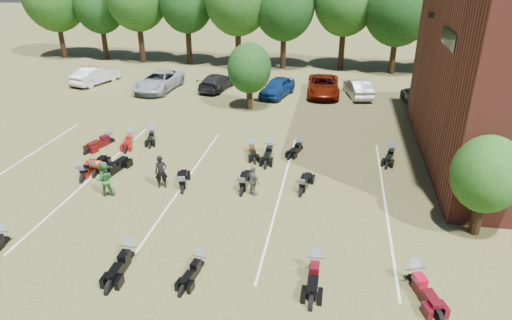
% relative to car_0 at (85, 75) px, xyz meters
% --- Properties ---
extents(ground, '(160.00, 160.00, 0.00)m').
position_rel_car_0_xyz_m(ground, '(17.92, -20.20, -0.71)').
color(ground, brown).
rests_on(ground, ground).
extents(car_0, '(2.23, 4.36, 1.42)m').
position_rel_car_0_xyz_m(car_0, '(0.00, 0.00, 0.00)').
color(car_0, maroon).
rests_on(car_0, ground).
extents(car_1, '(2.91, 4.95, 1.54)m').
position_rel_car_0_xyz_m(car_1, '(1.09, -0.16, 0.06)').
color(car_1, silver).
rests_on(car_1, ground).
extents(car_2, '(3.06, 5.91, 1.59)m').
position_rel_car_0_xyz_m(car_2, '(7.40, -1.17, 0.09)').
color(car_2, '#96989F').
rests_on(car_2, ground).
extents(car_3, '(2.62, 4.88, 1.35)m').
position_rel_car_0_xyz_m(car_3, '(12.19, -0.05, -0.04)').
color(car_3, black).
rests_on(car_3, ground).
extents(car_4, '(2.86, 4.73, 1.51)m').
position_rel_car_0_xyz_m(car_4, '(17.51, -1.05, 0.04)').
color(car_4, navy).
rests_on(car_4, ground).
extents(car_5, '(2.46, 4.54, 1.42)m').
position_rel_car_0_xyz_m(car_5, '(23.96, -0.01, 0.00)').
color(car_5, beige).
rests_on(car_5, ground).
extents(car_6, '(2.78, 5.61, 1.53)m').
position_rel_car_0_xyz_m(car_6, '(21.17, -0.01, 0.05)').
color(car_6, '#601305').
rests_on(car_6, ground).
extents(car_7, '(2.54, 5.07, 1.41)m').
position_rel_car_0_xyz_m(car_7, '(28.54, -1.43, -0.00)').
color(car_7, '#36353A').
rests_on(car_7, ground).
extents(person_black, '(0.73, 0.62, 1.70)m').
position_rel_car_0_xyz_m(person_black, '(13.98, -17.71, 0.14)').
color(person_black, black).
rests_on(person_black, ground).
extents(person_green, '(0.96, 0.84, 1.65)m').
position_rel_car_0_xyz_m(person_green, '(11.62, -18.95, 0.12)').
color(person_green, '#225B26').
rests_on(person_green, ground).
extents(person_grey, '(0.94, 0.87, 1.55)m').
position_rel_car_0_xyz_m(person_grey, '(18.64, -17.69, 0.07)').
color(person_grey, '#545048').
rests_on(person_grey, ground).
extents(motorcycle_2, '(0.96, 2.35, 1.28)m').
position_rel_car_0_xyz_m(motorcycle_2, '(9.42, -23.52, -0.71)').
color(motorcycle_2, black).
rests_on(motorcycle_2, ground).
extents(motorcycle_3, '(0.90, 2.06, 1.11)m').
position_rel_car_0_xyz_m(motorcycle_3, '(17.69, -23.58, -0.71)').
color(motorcycle_3, black).
rests_on(motorcycle_3, ground).
extents(motorcycle_4, '(0.80, 2.39, 1.33)m').
position_rel_car_0_xyz_m(motorcycle_4, '(14.89, -23.60, -0.71)').
color(motorcycle_4, black).
rests_on(motorcycle_4, ground).
extents(motorcycle_5, '(0.80, 2.45, 1.36)m').
position_rel_car_0_xyz_m(motorcycle_5, '(21.96, -23.04, -0.71)').
color(motorcycle_5, black).
rests_on(motorcycle_5, ground).
extents(motorcycle_6, '(1.54, 2.62, 1.39)m').
position_rel_car_0_xyz_m(motorcycle_6, '(25.48, -23.08, -0.71)').
color(motorcycle_6, '#440911').
rests_on(motorcycle_6, ground).
extents(motorcycle_7, '(1.12, 2.47, 1.33)m').
position_rel_car_0_xyz_m(motorcycle_7, '(9.67, -17.77, -0.71)').
color(motorcycle_7, maroon).
rests_on(motorcycle_7, ground).
extents(motorcycle_8, '(1.09, 2.40, 1.29)m').
position_rel_car_0_xyz_m(motorcycle_8, '(10.01, -17.12, -0.71)').
color(motorcycle_8, black).
rests_on(motorcycle_8, ground).
extents(motorcycle_9, '(1.24, 2.62, 1.40)m').
position_rel_car_0_xyz_m(motorcycle_9, '(10.75, -17.27, -0.71)').
color(motorcycle_9, black).
rests_on(motorcycle_9, ground).
extents(motorcycle_10, '(1.26, 2.32, 1.24)m').
position_rel_car_0_xyz_m(motorcycle_10, '(15.12, -17.94, -0.71)').
color(motorcycle_10, black).
rests_on(motorcycle_10, ground).
extents(motorcycle_11, '(1.06, 2.35, 1.26)m').
position_rel_car_0_xyz_m(motorcycle_11, '(20.94, -17.20, -0.71)').
color(motorcycle_11, black).
rests_on(motorcycle_11, ground).
extents(motorcycle_12, '(0.77, 2.38, 1.32)m').
position_rel_car_0_xyz_m(motorcycle_12, '(18.07, -17.64, -0.71)').
color(motorcycle_12, black).
rests_on(motorcycle_12, ground).
extents(motorcycle_14, '(1.52, 2.58, 1.37)m').
position_rel_car_0_xyz_m(motorcycle_14, '(8.70, -12.80, -0.71)').
color(motorcycle_14, '#44090A').
rests_on(motorcycle_14, ground).
extents(motorcycle_15, '(1.19, 2.31, 1.23)m').
position_rel_car_0_xyz_m(motorcycle_15, '(9.88, -12.37, -0.71)').
color(motorcycle_15, maroon).
rests_on(motorcycle_15, ground).
extents(motorcycle_16, '(1.20, 2.20, 1.17)m').
position_rel_car_0_xyz_m(motorcycle_16, '(10.99, -11.54, -0.71)').
color(motorcycle_16, black).
rests_on(motorcycle_16, ground).
extents(motorcycle_17, '(1.29, 2.22, 1.18)m').
position_rel_car_0_xyz_m(motorcycle_17, '(17.55, -12.58, -0.71)').
color(motorcycle_17, black).
rests_on(motorcycle_17, ground).
extents(motorcycle_18, '(0.79, 2.45, 1.37)m').
position_rel_car_0_xyz_m(motorcycle_18, '(18.72, -12.71, -0.71)').
color(motorcycle_18, black).
rests_on(motorcycle_18, ground).
extents(motorcycle_19, '(1.27, 2.12, 1.13)m').
position_rel_car_0_xyz_m(motorcycle_19, '(20.39, -11.76, -0.71)').
color(motorcycle_19, black).
rests_on(motorcycle_19, ground).
extents(motorcycle_20, '(1.22, 2.32, 1.23)m').
position_rel_car_0_xyz_m(motorcycle_20, '(25.68, -11.79, -0.71)').
color(motorcycle_20, black).
rests_on(motorcycle_20, ground).
extents(tree_line, '(56.00, 6.00, 9.79)m').
position_rel_car_0_xyz_m(tree_line, '(16.92, 8.80, 5.60)').
color(tree_line, black).
rests_on(tree_line, ground).
extents(young_tree_near_building, '(2.80, 2.80, 4.16)m').
position_rel_car_0_xyz_m(young_tree_near_building, '(28.42, -19.20, 2.04)').
color(young_tree_near_building, black).
rests_on(young_tree_near_building, ground).
extents(young_tree_midfield, '(3.20, 3.20, 4.70)m').
position_rel_car_0_xyz_m(young_tree_midfield, '(15.92, -4.70, 2.38)').
color(young_tree_midfield, black).
rests_on(young_tree_midfield, ground).
extents(parking_lines, '(20.10, 14.00, 0.01)m').
position_rel_car_0_xyz_m(parking_lines, '(14.92, -17.20, -0.70)').
color(parking_lines, silver).
rests_on(parking_lines, ground).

